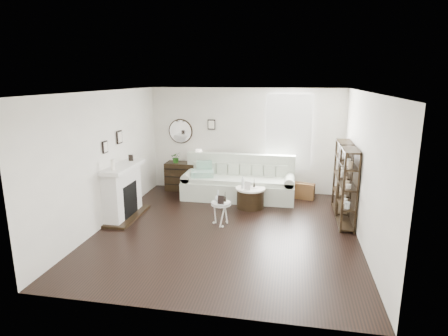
% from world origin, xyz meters
% --- Properties ---
extents(room, '(5.50, 5.50, 5.50)m').
position_xyz_m(room, '(0.73, 2.70, 1.60)').
color(room, black).
rests_on(room, ground).
extents(fireplace, '(0.50, 1.40, 1.84)m').
position_xyz_m(fireplace, '(-2.32, 0.30, 0.54)').
color(fireplace, white).
rests_on(fireplace, ground).
extents(shelf_unit_far, '(0.30, 0.80, 1.60)m').
position_xyz_m(shelf_unit_far, '(2.33, 1.55, 0.80)').
color(shelf_unit_far, black).
rests_on(shelf_unit_far, ground).
extents(shelf_unit_near, '(0.30, 0.80, 1.60)m').
position_xyz_m(shelf_unit_near, '(2.33, 0.65, 0.80)').
color(shelf_unit_near, black).
rests_on(shelf_unit_near, ground).
extents(sofa, '(2.75, 0.95, 1.07)m').
position_xyz_m(sofa, '(-0.07, 2.08, 0.35)').
color(sofa, beige).
rests_on(sofa, ground).
extents(quilt, '(0.64, 0.56, 0.14)m').
position_xyz_m(quilt, '(-0.97, 1.95, 0.62)').
color(quilt, '#299666').
rests_on(quilt, sofa).
extents(suitcase, '(0.63, 0.35, 0.40)m').
position_xyz_m(suitcase, '(1.50, 2.30, 0.20)').
color(suitcase, brown).
rests_on(suitcase, ground).
extents(dresser, '(1.13, 0.49, 0.75)m').
position_xyz_m(dresser, '(-1.52, 2.47, 0.38)').
color(dresser, black).
rests_on(dresser, ground).
extents(table_lamp, '(0.30, 0.30, 0.37)m').
position_xyz_m(table_lamp, '(-1.19, 2.47, 0.94)').
color(table_lamp, white).
rests_on(table_lamp, dresser).
extents(potted_plant, '(0.33, 0.31, 0.29)m').
position_xyz_m(potted_plant, '(-1.80, 2.42, 0.90)').
color(potted_plant, '#265D1A').
rests_on(potted_plant, dresser).
extents(drum_table, '(0.69, 0.69, 0.48)m').
position_xyz_m(drum_table, '(0.30, 1.40, 0.24)').
color(drum_table, black).
rests_on(drum_table, ground).
extents(pedestal_table, '(0.41, 0.41, 0.49)m').
position_xyz_m(pedestal_table, '(-0.17, 0.23, 0.45)').
color(pedestal_table, silver).
rests_on(pedestal_table, ground).
extents(eiffel_drum, '(0.12, 0.12, 0.19)m').
position_xyz_m(eiffel_drum, '(0.38, 1.45, 0.57)').
color(eiffel_drum, black).
rests_on(eiffel_drum, drum_table).
extents(bottle_drum, '(0.06, 0.06, 0.28)m').
position_xyz_m(bottle_drum, '(0.13, 1.32, 0.61)').
color(bottle_drum, silver).
rests_on(bottle_drum, drum_table).
extents(card_frame_drum, '(0.15, 0.10, 0.19)m').
position_xyz_m(card_frame_drum, '(0.25, 1.23, 0.57)').
color(card_frame_drum, silver).
rests_on(card_frame_drum, drum_table).
extents(eiffel_ped, '(0.13, 0.13, 0.19)m').
position_xyz_m(eiffel_ped, '(-0.09, 0.26, 0.59)').
color(eiffel_ped, black).
rests_on(eiffel_ped, pedestal_table).
extents(flask_ped, '(0.13, 0.13, 0.25)m').
position_xyz_m(flask_ped, '(-0.24, 0.25, 0.61)').
color(flask_ped, silver).
rests_on(flask_ped, pedestal_table).
extents(card_frame_ped, '(0.13, 0.06, 0.17)m').
position_xyz_m(card_frame_ped, '(-0.15, 0.13, 0.58)').
color(card_frame_ped, black).
rests_on(card_frame_ped, pedestal_table).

